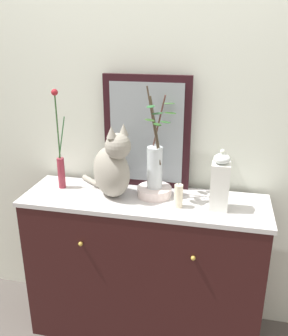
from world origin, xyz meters
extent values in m
plane|color=#4F4944|center=(0.00, 0.00, 0.00)|extent=(6.00, 6.00, 0.00)
cube|color=silver|center=(0.00, 0.28, 1.30)|extent=(4.40, 0.08, 2.60)
cube|color=black|center=(0.00, 0.00, 0.44)|extent=(1.33, 0.40, 0.88)
cube|color=silver|center=(0.00, 0.00, 0.89)|extent=(1.35, 0.41, 0.02)
sphere|color=#B79338|center=(-0.30, -0.21, 0.70)|extent=(0.02, 0.02, 0.02)
sphere|color=#B79338|center=(0.30, -0.21, 0.70)|extent=(0.02, 0.02, 0.02)
cube|color=black|center=(-0.02, 0.19, 1.23)|extent=(0.50, 0.03, 0.65)
cube|color=gray|center=(-0.02, 0.17, 1.23)|extent=(0.42, 0.01, 0.57)
ellipsoid|color=gray|center=(-0.18, 0.00, 1.04)|extent=(0.30, 0.29, 0.28)
sphere|color=gray|center=(-0.13, -0.04, 1.21)|extent=(0.14, 0.14, 0.14)
cone|color=gray|center=(-0.10, -0.01, 1.29)|extent=(0.05, 0.05, 0.06)
cone|color=gray|center=(-0.15, -0.07, 1.29)|extent=(0.05, 0.05, 0.06)
cylinder|color=gray|center=(-0.35, 0.13, 0.92)|extent=(0.16, 0.14, 0.03)
cylinder|color=maroon|center=(-0.50, 0.05, 0.99)|extent=(0.04, 0.04, 0.18)
cylinder|color=#2D5326|center=(-0.50, 0.05, 1.26)|extent=(0.01, 0.01, 0.36)
sphere|color=maroon|center=(-0.50, 0.05, 1.46)|extent=(0.04, 0.04, 0.04)
cylinder|color=#255B2B|center=(-0.48, 0.05, 1.21)|extent=(0.06, 0.01, 0.24)
cylinder|color=silver|center=(0.05, 0.05, 0.93)|extent=(0.19, 0.19, 0.05)
cylinder|color=silver|center=(0.05, 0.05, 1.07)|extent=(0.08, 0.08, 0.23)
cylinder|color=#52342D|center=(0.06, 0.07, 1.28)|extent=(0.10, 0.06, 0.37)
ellipsoid|color=#264F23|center=(0.09, 0.11, 1.31)|extent=(0.08, 0.07, 0.01)
ellipsoid|color=#284C1E|center=(0.12, 0.12, 1.36)|extent=(0.08, 0.06, 0.01)
ellipsoid|color=#34572C|center=(0.10, 0.13, 1.41)|extent=(0.08, 0.05, 0.01)
cylinder|color=#46382B|center=(0.04, 0.04, 1.30)|extent=(0.09, 0.03, 0.41)
ellipsoid|color=#2D4E21|center=(0.04, -0.03, 1.35)|extent=(0.08, 0.07, 0.01)
ellipsoid|color=#275B2E|center=(0.04, -0.04, 1.42)|extent=(0.05, 0.08, 0.01)
cylinder|color=#493E2D|center=(0.06, 0.04, 1.28)|extent=(0.07, 0.04, 0.37)
ellipsoid|color=#285221|center=(0.07, 0.01, 1.32)|extent=(0.07, 0.08, 0.01)
ellipsoid|color=#254C28|center=(0.07, -0.02, 1.38)|extent=(0.07, 0.08, 0.01)
cube|color=white|center=(0.40, -0.03, 1.03)|extent=(0.09, 0.09, 0.25)
ellipsoid|color=white|center=(0.40, -0.03, 1.18)|extent=(0.08, 0.08, 0.05)
sphere|color=white|center=(0.40, -0.03, 1.21)|extent=(0.02, 0.02, 0.02)
cylinder|color=#EFE2C0|center=(0.20, -0.06, 0.96)|extent=(0.04, 0.04, 0.12)
cylinder|color=black|center=(0.20, -0.06, 1.03)|extent=(0.00, 0.00, 0.01)
camera|label=1|loc=(0.40, -1.79, 1.77)|focal=39.38mm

